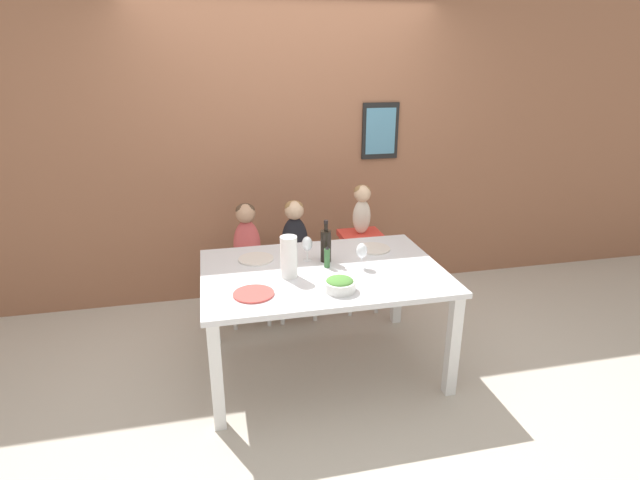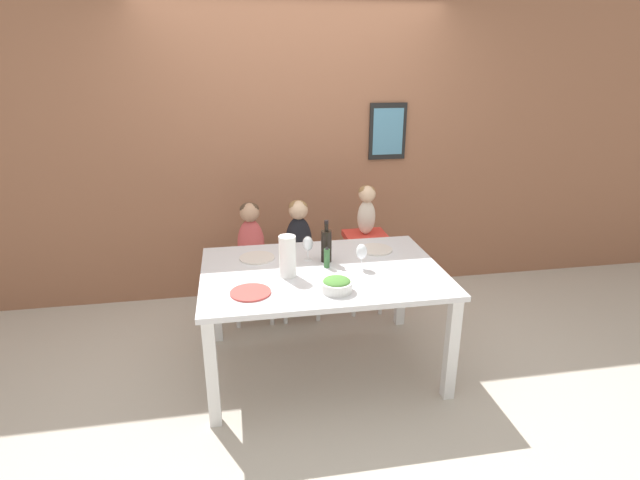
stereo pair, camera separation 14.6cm
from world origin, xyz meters
TOP-DOWN VIEW (x-y plane):
  - ground_plane at (0.00, 0.00)m, footprint 14.00×14.00m
  - wall_back at (0.00, 1.31)m, footprint 10.00×0.09m
  - dining_table at (0.00, 0.00)m, footprint 1.59×1.09m
  - chair_far_left at (-0.44, 0.78)m, footprint 0.41×0.36m
  - chair_far_center at (-0.05, 0.78)m, footprint 0.41×0.36m
  - chair_right_highchair at (0.51, 0.78)m, footprint 0.34×0.31m
  - person_child_left at (-0.44, 0.78)m, footprint 0.21×0.16m
  - person_child_center at (-0.05, 0.78)m, footprint 0.21×0.16m
  - person_baby_right at (0.51, 0.78)m, footprint 0.15×0.14m
  - wine_bottle at (0.05, 0.14)m, footprint 0.07×0.07m
  - paper_towel_roll at (-0.23, -0.06)m, footprint 0.11×0.11m
  - wine_glass_near at (0.26, -0.02)m, footprint 0.07×0.07m
  - wine_glass_far at (-0.07, 0.19)m, footprint 0.07×0.07m
  - salad_bowl_large at (0.03, -0.33)m, footprint 0.19×0.19m
  - dinner_plate_front_left at (-0.48, -0.28)m, footprint 0.24×0.24m
  - dinner_plate_back_left at (-0.41, 0.27)m, footprint 0.24×0.24m
  - dinner_plate_back_right at (0.45, 0.28)m, footprint 0.24×0.24m
  - condiment_bottle_hot_sauce at (0.04, 0.04)m, footprint 0.04×0.04m

SIDE VIEW (x-z plane):
  - ground_plane at x=0.00m, z-range 0.00..0.00m
  - chair_far_left at x=-0.44m, z-range 0.15..0.61m
  - chair_far_center at x=-0.05m, z-range 0.15..0.61m
  - chair_right_highchair at x=0.51m, z-range 0.19..0.88m
  - dining_table at x=0.00m, z-range 0.28..1.02m
  - dinner_plate_front_left at x=-0.48m, z-range 0.74..0.75m
  - dinner_plate_back_left at x=-0.41m, z-range 0.74..0.75m
  - dinner_plate_back_right at x=0.45m, z-range 0.74..0.75m
  - person_child_left at x=-0.44m, z-range 0.47..1.02m
  - person_child_center at x=-0.05m, z-range 0.47..1.02m
  - salad_bowl_large at x=0.03m, z-range 0.74..0.82m
  - condiment_bottle_hot_sauce at x=0.04m, z-range 0.74..0.89m
  - wine_glass_near at x=0.26m, z-range 0.77..0.94m
  - wine_glass_far at x=-0.07m, z-range 0.77..0.94m
  - wine_bottle at x=0.05m, z-range 0.71..1.01m
  - paper_towel_roll at x=-0.23m, z-range 0.74..1.01m
  - person_baby_right at x=0.51m, z-range 0.73..1.14m
  - wall_back at x=0.00m, z-range 0.00..2.70m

